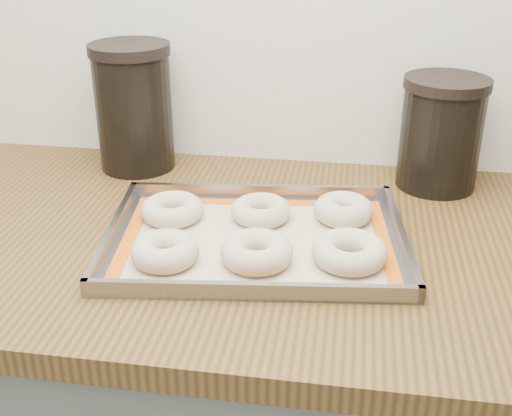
% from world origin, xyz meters
% --- Properties ---
extents(countertop, '(3.06, 0.68, 0.04)m').
position_xyz_m(countertop, '(0.00, 1.68, 0.88)').
color(countertop, brown).
rests_on(countertop, cabinet).
extents(baking_tray, '(0.50, 0.38, 0.03)m').
position_xyz_m(baking_tray, '(0.05, 1.65, 0.91)').
color(baking_tray, gray).
rests_on(baking_tray, countertop).
extents(baking_mat, '(0.45, 0.34, 0.00)m').
position_xyz_m(baking_mat, '(0.05, 1.65, 0.90)').
color(baking_mat, '#C6B793').
rests_on(baking_mat, baking_tray).
extents(bagel_front_left, '(0.13, 0.13, 0.04)m').
position_xyz_m(bagel_front_left, '(-0.07, 1.56, 0.92)').
color(bagel_front_left, beige).
rests_on(bagel_front_left, baking_mat).
extents(bagel_front_mid, '(0.12, 0.12, 0.04)m').
position_xyz_m(bagel_front_mid, '(0.06, 1.58, 0.92)').
color(bagel_front_mid, beige).
rests_on(bagel_front_mid, baking_mat).
extents(bagel_front_right, '(0.11, 0.11, 0.04)m').
position_xyz_m(bagel_front_right, '(0.20, 1.60, 0.92)').
color(bagel_front_right, beige).
rests_on(bagel_front_right, baking_mat).
extents(bagel_back_left, '(0.11, 0.11, 0.03)m').
position_xyz_m(bagel_back_left, '(-0.10, 1.69, 0.92)').
color(bagel_back_left, beige).
rests_on(bagel_back_left, baking_mat).
extents(bagel_back_mid, '(0.12, 0.12, 0.03)m').
position_xyz_m(bagel_back_mid, '(0.05, 1.72, 0.92)').
color(bagel_back_mid, beige).
rests_on(bagel_back_mid, baking_mat).
extents(bagel_back_right, '(0.11, 0.11, 0.04)m').
position_xyz_m(bagel_back_right, '(0.18, 1.74, 0.92)').
color(bagel_back_right, beige).
rests_on(bagel_back_right, baking_mat).
extents(canister_left, '(0.15, 0.15, 0.24)m').
position_xyz_m(canister_left, '(-0.23, 1.92, 1.02)').
color(canister_left, black).
rests_on(canister_left, countertop).
extents(canister_mid, '(0.13, 0.13, 0.20)m').
position_xyz_m(canister_mid, '(-0.23, 1.92, 1.00)').
color(canister_mid, black).
rests_on(canister_mid, countertop).
extents(canister_right, '(0.15, 0.15, 0.20)m').
position_xyz_m(canister_right, '(0.35, 1.92, 1.00)').
color(canister_right, black).
rests_on(canister_right, countertop).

